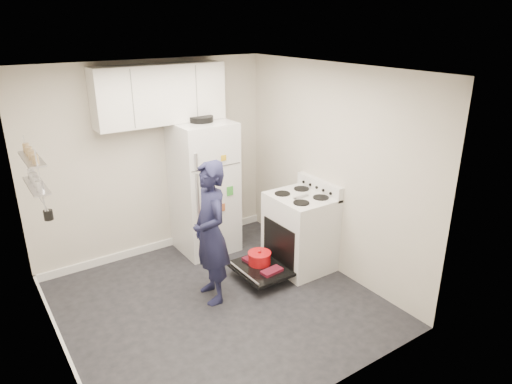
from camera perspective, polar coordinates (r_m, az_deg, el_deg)
room at (r=4.63m, az=-5.74°, el=-1.27°), size 3.21×3.21×2.51m
electric_range at (r=5.69m, az=5.43°, el=-5.05°), size 0.66×0.76×1.10m
open_oven_door at (r=5.54m, az=0.48°, el=-8.98°), size 0.55×0.70×0.22m
refrigerator at (r=6.01m, az=-6.50°, el=0.60°), size 0.72×0.74×1.82m
upper_cabinets at (r=5.68m, az=-11.89°, el=11.87°), size 1.60×0.33×0.70m
wall_shelf_rack at (r=4.47m, az=-25.96°, el=2.21°), size 0.14×0.60×0.61m
person at (r=4.92m, az=-5.70°, el=-5.11°), size 0.46×0.63×1.60m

